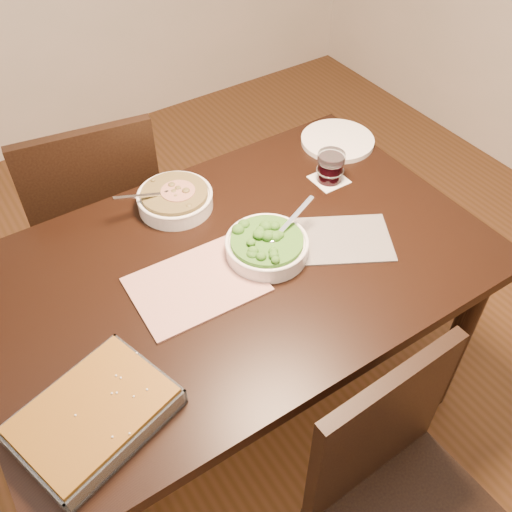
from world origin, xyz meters
TOP-DOWN VIEW (x-y plane):
  - ground at (0.00, 0.00)m, footprint 4.00×4.00m
  - table at (0.00, 0.00)m, footprint 1.40×0.90m
  - magazine_a at (-0.13, -0.02)m, footprint 0.34×0.26m
  - magazine_b at (0.31, -0.09)m, footprint 0.33×0.30m
  - coaster at (0.45, 0.15)m, footprint 0.10×0.10m
  - stew_bowl at (-0.02, 0.30)m, footprint 0.25×0.23m
  - broccoli_bowl at (0.09, -0.02)m, footprint 0.26×0.23m
  - baking_dish at (-0.50, -0.24)m, footprint 0.38×0.32m
  - wine_tumbler at (0.45, 0.15)m, footprint 0.09×0.09m
  - dinner_plate at (0.60, 0.29)m, footprint 0.25×0.25m
  - chair_near at (0.05, -0.67)m, footprint 0.42×0.42m
  - chair_far at (-0.17, 0.67)m, footprint 0.50×0.50m

SIDE VIEW (x-z plane):
  - ground at x=0.00m, z-range 0.00..0.00m
  - chair_near at x=0.05m, z-range 0.05..0.92m
  - chair_far at x=-0.17m, z-range 0.05..0.99m
  - table at x=0.00m, z-range 0.28..1.03m
  - coaster at x=0.45m, z-range 0.75..0.75m
  - magazine_b at x=0.31m, z-range 0.75..0.75m
  - magazine_a at x=-0.13m, z-range 0.75..0.76m
  - dinner_plate at x=0.60m, z-range 0.75..0.77m
  - baking_dish at x=-0.50m, z-range 0.75..0.81m
  - stew_bowl at x=-0.02m, z-range 0.74..0.83m
  - broccoli_bowl at x=0.09m, z-range 0.74..0.83m
  - wine_tumbler at x=0.45m, z-range 0.76..0.85m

